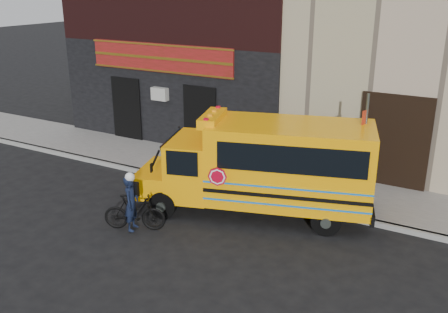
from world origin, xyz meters
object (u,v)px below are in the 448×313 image
sign_pole (363,151)px  cyclist (132,205)px  bicycle (134,212)px  school_bus (266,165)px

sign_pole → cyclist: 6.59m
sign_pole → bicycle: bearing=-141.9°
school_bus → cyclist: bearing=-133.9°
school_bus → sign_pole: sign_pole is taller
sign_pole → cyclist: size_ratio=2.32×
sign_pole → school_bus: bearing=-151.9°
bicycle → cyclist: cyclist is taller
school_bus → bicycle: bearing=-134.9°
school_bus → cyclist: (-2.68, -2.78, -0.74)m
sign_pole → bicycle: size_ratio=2.10×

